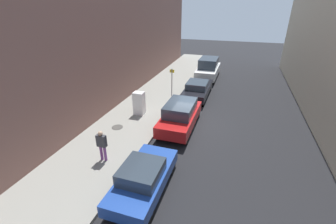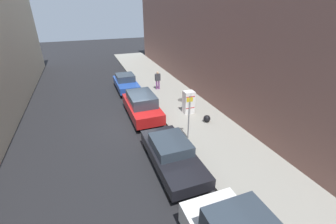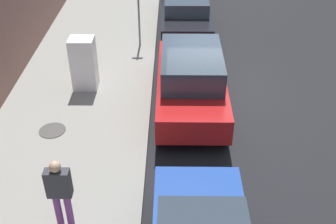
% 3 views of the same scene
% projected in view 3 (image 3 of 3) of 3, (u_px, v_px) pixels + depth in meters
% --- Properties ---
extents(ground_plane, '(80.00, 80.00, 0.00)m').
position_uv_depth(ground_plane, '(207.00, 96.00, 12.91)').
color(ground_plane, black).
extents(sidewalk_slab, '(4.28, 44.00, 0.17)m').
position_uv_depth(sidewalk_slab, '(82.00, 92.00, 12.90)').
color(sidewalk_slab, gray).
rests_on(sidewalk_slab, ground).
extents(discarded_refrigerator, '(0.73, 0.61, 1.61)m').
position_uv_depth(discarded_refrigerator, '(84.00, 64.00, 12.55)').
color(discarded_refrigerator, white).
rests_on(discarded_refrigerator, sidewalk_slab).
extents(manhole_cover, '(0.70, 0.70, 0.02)m').
position_uv_depth(manhole_cover, '(52.00, 130.00, 11.13)').
color(manhole_cover, '#47443F').
rests_on(manhole_cover, sidewalk_slab).
extents(street_sign_post, '(0.36, 0.07, 2.62)m').
position_uv_depth(street_sign_post, '(138.00, 6.00, 14.68)').
color(street_sign_post, slate).
rests_on(street_sign_post, sidewalk_slab).
extents(trash_bag, '(0.46, 0.46, 0.46)m').
position_uv_depth(trash_bag, '(78.00, 55.00, 14.27)').
color(trash_bag, black).
rests_on(trash_bag, sidewalk_slab).
extents(pedestrian_walking_far, '(0.47, 0.22, 1.64)m').
position_uv_depth(pedestrian_walking_far, '(60.00, 190.00, 8.01)').
color(pedestrian_walking_far, '#7A3D7F').
rests_on(pedestrian_walking_far, sidewalk_slab).
extents(parked_suv_red, '(1.89, 4.55, 1.75)m').
position_uv_depth(parked_suv_red, '(191.00, 80.00, 11.91)').
color(parked_suv_red, red).
rests_on(parked_suv_red, ground).
extents(parked_sedan_dark, '(1.89, 4.76, 1.42)m').
position_uv_depth(parked_sedan_dark, '(186.00, 12.00, 16.67)').
color(parked_sedan_dark, black).
rests_on(parked_sedan_dark, ground).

